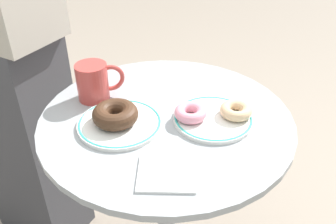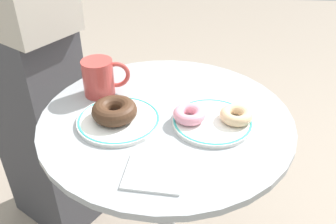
# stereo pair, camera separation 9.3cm
# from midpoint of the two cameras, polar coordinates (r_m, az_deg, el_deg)

# --- Properties ---
(cafe_table) EXTENTS (0.65, 0.65, 0.75)m
(cafe_table) POSITION_cam_midpoint_polar(r_m,az_deg,el_deg) (1.07, -2.78, -9.94)
(cafe_table) COLOR #999EA3
(cafe_table) RESTS_ON ground
(plate_left) EXTENTS (0.21, 0.21, 0.01)m
(plate_left) POSITION_cam_midpoint_polar(r_m,az_deg,el_deg) (0.91, -10.44, -1.84)
(plate_left) COLOR white
(plate_left) RESTS_ON cafe_table
(plate_right) EXTENTS (0.20, 0.20, 0.01)m
(plate_right) POSITION_cam_midpoint_polar(r_m,az_deg,el_deg) (0.92, 4.17, -1.08)
(plate_right) COLOR white
(plate_right) RESTS_ON cafe_table
(donut_chocolate) EXTENTS (0.15, 0.15, 0.04)m
(donut_chocolate) POSITION_cam_midpoint_polar(r_m,az_deg,el_deg) (0.90, -11.17, -0.45)
(donut_chocolate) COLOR #422819
(donut_chocolate) RESTS_ON plate_left
(donut_glazed) EXTENTS (0.09, 0.09, 0.03)m
(donut_glazed) POSITION_cam_midpoint_polar(r_m,az_deg,el_deg) (0.92, 7.73, 0.14)
(donut_glazed) COLOR #E0B789
(donut_glazed) RESTS_ON plate_right
(donut_pink_frosted) EXTENTS (0.11, 0.11, 0.03)m
(donut_pink_frosted) POSITION_cam_midpoint_polar(r_m,az_deg,el_deg) (0.90, 0.60, -0.22)
(donut_pink_frosted) COLOR pink
(donut_pink_frosted) RESTS_ON plate_right
(paper_napkin) EXTENTS (0.13, 0.12, 0.01)m
(paper_napkin) POSITION_cam_midpoint_polar(r_m,az_deg,el_deg) (0.77, -3.73, -9.71)
(paper_napkin) COLOR white
(paper_napkin) RESTS_ON cafe_table
(coffee_mug) EXTENTS (0.13, 0.08, 0.10)m
(coffee_mug) POSITION_cam_midpoint_polar(r_m,az_deg,el_deg) (1.01, -14.06, 4.55)
(coffee_mug) COLOR #B73D38
(coffee_mug) RESTS_ON cafe_table
(person_figure) EXTENTS (0.45, 0.39, 1.61)m
(person_figure) POSITION_cam_midpoint_polar(r_m,az_deg,el_deg) (1.29, -26.32, 8.20)
(person_figure) COLOR #3D3D42
(person_figure) RESTS_ON ground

